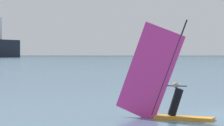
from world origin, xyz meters
name	(u,v)px	position (x,y,z in m)	size (l,w,h in m)	color
windsurfer	(165,90)	(-3.46, -0.81, 1.10)	(3.57, 2.41, 4.03)	orange
distant_headland	(93,44)	(112.30, 1239.67, 25.73)	(1217.99, 439.15, 51.46)	#60665B
channel_buoy	(161,67)	(8.43, 52.17, 0.76)	(0.91, 0.91, 1.73)	#19994C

